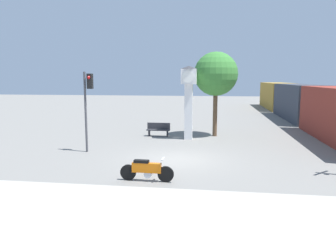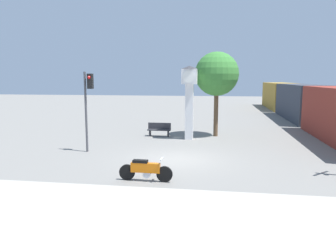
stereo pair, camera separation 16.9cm
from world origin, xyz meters
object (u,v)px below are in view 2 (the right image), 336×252
Objects in this scene: freight_train at (301,102)px; bench at (159,129)px; motorcycle at (145,170)px; traffic_light at (88,97)px; street_tree at (217,74)px; clock_tower at (189,91)px.

freight_train is 16.70m from bench.
traffic_light reaches higher than motorcycle.
freight_train is 6.23× the size of street_tree.
motorcycle is 0.06× the size of freight_train.
motorcycle is at bearing -116.33° from freight_train.
clock_tower is at bearing -20.83° from bench.
street_tree reaches higher than motorcycle.
clock_tower is 6.80m from traffic_light.
freight_train is (10.68, 21.58, 1.25)m from motorcycle.
street_tree is (6.73, 6.04, 1.28)m from traffic_light.
freight_train is at bearing 44.07° from bench.
clock_tower is 2.98× the size of bench.
bench is (-11.96, -11.58, -1.21)m from freight_train.
bench is at bearing 62.02° from traffic_light.
street_tree is at bearing -126.52° from freight_train.
traffic_light is at bearing 133.67° from motorcycle.
street_tree is at bearing 40.36° from clock_tower.
traffic_light is 6.60m from bench.
motorcycle is 0.37× the size of street_tree.
motorcycle is at bearing -47.88° from traffic_light.
street_tree reaches higher than traffic_light.
freight_train is 22.45× the size of bench.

